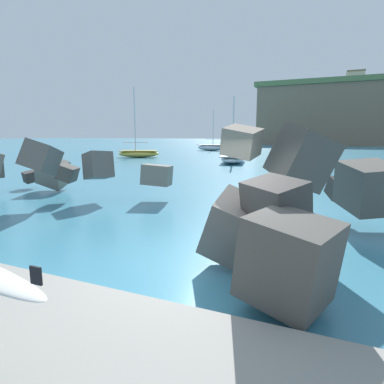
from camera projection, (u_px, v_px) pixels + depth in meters
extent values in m
plane|color=teal|center=(202.00, 268.00, 6.37)|extent=(400.00, 400.00, 0.00)
cube|color=#4C4944|center=(369.00, 187.00, 8.58)|extent=(1.72, 1.99, 1.45)
cube|color=slate|center=(53.00, 172.00, 15.01)|extent=(1.62, 1.45, 1.67)
cube|color=#4C4944|center=(289.00, 260.00, 4.60)|extent=(1.54, 1.48, 1.36)
cube|color=#4C4944|center=(302.00, 157.00, 7.34)|extent=(1.78, 1.48, 1.64)
cube|color=slate|center=(157.00, 175.00, 12.78)|extent=(1.31, 1.19, 0.89)
cube|color=#3D3A38|center=(338.00, 189.00, 9.66)|extent=(0.82, 0.87, 0.76)
cube|color=#605B56|center=(236.00, 228.00, 6.31)|extent=(1.34, 1.37, 1.59)
cube|color=#3D3A38|center=(30.00, 177.00, 15.70)|extent=(0.75, 0.82, 0.64)
cube|color=#3D3A38|center=(275.00, 202.00, 5.59)|extent=(1.27, 1.30, 0.91)
cube|color=#605B56|center=(98.00, 165.00, 12.65)|extent=(1.31, 1.31, 1.22)
cube|color=#605B56|center=(41.00, 158.00, 11.47)|extent=(1.42, 1.56, 1.44)
cube|color=#4C4944|center=(68.00, 173.00, 12.75)|extent=(0.97, 0.96, 0.75)
cube|color=gray|center=(242.00, 142.00, 7.46)|extent=(0.94, 0.89, 0.85)
cube|color=black|center=(36.00, 276.00, 2.72)|extent=(0.12, 0.02, 0.16)
ellipsoid|color=#EAC64C|center=(139.00, 154.00, 37.32)|extent=(4.90, 3.36, 0.79)
cube|color=#AF9539|center=(139.00, 151.00, 37.25)|extent=(4.50, 3.09, 0.10)
cylinder|color=silver|center=(135.00, 119.00, 36.63)|extent=(0.12, 0.12, 7.05)
cylinder|color=silver|center=(135.00, 143.00, 37.08)|extent=(2.58, 1.21, 0.08)
ellipsoid|color=beige|center=(305.00, 165.00, 22.87)|extent=(1.98, 5.12, 0.88)
cube|color=#9C9991|center=(306.00, 160.00, 22.80)|extent=(1.82, 4.71, 0.10)
cube|color=#33383D|center=(307.00, 149.00, 23.02)|extent=(1.18, 1.54, 1.34)
cube|color=#334C5B|center=(307.00, 139.00, 22.90)|extent=(1.06, 1.39, 0.12)
ellipsoid|color=white|center=(211.00, 148.00, 53.07)|extent=(4.90, 2.23, 0.97)
cube|color=#ACACAC|center=(211.00, 145.00, 53.00)|extent=(4.51, 2.05, 0.10)
cylinder|color=silver|center=(213.00, 127.00, 52.35)|extent=(0.12, 0.12, 5.51)
cylinder|color=silver|center=(213.00, 139.00, 52.67)|extent=(2.86, 0.29, 0.08)
ellipsoid|color=white|center=(233.00, 159.00, 30.14)|extent=(3.24, 5.99, 0.72)
cube|color=#ACACAC|center=(233.00, 155.00, 30.08)|extent=(2.98, 5.51, 0.10)
cylinder|color=silver|center=(233.00, 126.00, 29.22)|extent=(0.12, 0.12, 5.19)
cylinder|color=silver|center=(233.00, 145.00, 29.51)|extent=(0.75, 3.35, 0.08)
sphere|color=#E54C1E|center=(301.00, 163.00, 27.54)|extent=(0.44, 0.44, 0.44)
cube|color=#B2ADA3|center=(355.00, 81.00, 91.76)|extent=(4.40, 7.62, 4.02)
cube|color=#66564C|center=(355.00, 73.00, 91.39)|extent=(4.62, 8.00, 0.30)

